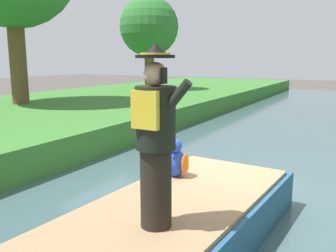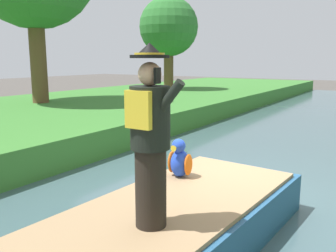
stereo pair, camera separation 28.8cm
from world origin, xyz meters
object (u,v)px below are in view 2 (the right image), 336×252
person_pirate (150,138)px  parrot_plush (180,160)px  boat (174,224)px  tree_broad (169,27)px

person_pirate → parrot_plush: 1.75m
person_pirate → parrot_plush: person_pirate is taller
boat → person_pirate: bearing=-78.4°
parrot_plush → tree_broad: tree_broad is taller
boat → parrot_plush: 1.08m
person_pirate → parrot_plush: (-0.57, 1.51, -0.68)m
boat → tree_broad: tree_broad is taller
person_pirate → tree_broad: bearing=128.5°
boat → tree_broad: (-8.51, 13.08, 3.67)m
boat → tree_broad: bearing=123.1°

